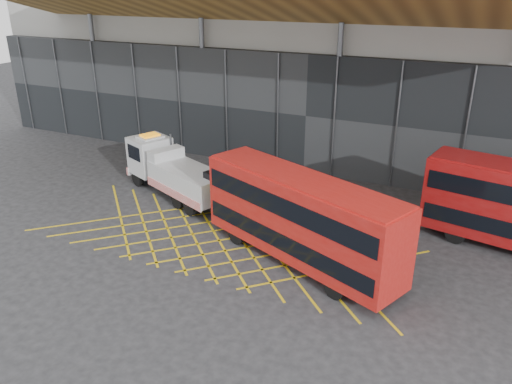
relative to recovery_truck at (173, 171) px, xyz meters
The scene contains 6 objects.
ground_plane 5.78m from the recovery_truck, 46.32° to the right, with size 120.00×120.00×0.00m, color #242426.
road_markings 6.94m from the recovery_truck, 36.47° to the right, with size 19.96×7.16×0.01m.
construction_building 17.16m from the recovery_truck, 68.16° to the left, with size 55.00×23.97×18.00m.
recovery_truck is the anchor object (origin of this frame).
bus_towed 10.76m from the recovery_truck, 22.83° to the right, with size 10.64×6.26×4.29m.
worker 6.72m from the recovery_truck, 29.64° to the right, with size 0.71×0.46×1.94m, color yellow.
Camera 1 is at (13.11, -19.61, 12.31)m, focal length 35.00 mm.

